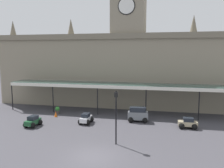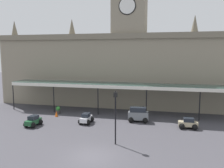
% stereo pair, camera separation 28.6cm
% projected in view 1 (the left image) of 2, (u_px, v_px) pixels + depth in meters
% --- Properties ---
extents(ground_plane, '(140.00, 140.00, 0.00)m').
position_uv_depth(ground_plane, '(93.00, 156.00, 19.16)').
color(ground_plane, '#413F45').
extents(station_building, '(41.35, 5.61, 18.02)m').
position_uv_depth(station_building, '(128.00, 66.00, 36.62)').
color(station_building, gray).
rests_on(station_building, ground).
extents(entrance_canopy, '(32.35, 3.26, 4.10)m').
position_uv_depth(entrance_canopy, '(123.00, 85.00, 32.13)').
color(entrance_canopy, '#38564C').
rests_on(entrance_canopy, ground).
extents(car_beige_sedan, '(2.07, 1.55, 1.19)m').
position_uv_depth(car_beige_sedan, '(188.00, 124.00, 26.24)').
color(car_beige_sedan, tan).
rests_on(car_beige_sedan, ground).
extents(car_white_sedan, '(1.53, 2.06, 1.19)m').
position_uv_depth(car_white_sedan, '(86.00, 119.00, 28.09)').
color(car_white_sedan, silver).
rests_on(car_white_sedan, ground).
extents(car_grey_van, '(2.47, 1.73, 1.77)m').
position_uv_depth(car_grey_van, '(138.00, 115.00, 28.70)').
color(car_grey_van, slate).
rests_on(car_grey_van, ground).
extents(car_green_sedan, '(1.64, 2.12, 1.19)m').
position_uv_depth(car_green_sedan, '(33.00, 122.00, 26.94)').
color(car_green_sedan, '#1E512D').
rests_on(car_green_sedan, ground).
extents(victorian_lamppost, '(0.30, 0.30, 4.93)m').
position_uv_depth(victorian_lamppost, '(116.00, 111.00, 21.30)').
color(victorian_lamppost, black).
rests_on(victorian_lamppost, ground).
extents(traffic_cone, '(0.40, 0.40, 0.75)m').
position_uv_depth(traffic_cone, '(56.00, 114.00, 30.94)').
color(traffic_cone, orange).
rests_on(traffic_cone, ground).
extents(planter_near_kerb, '(0.60, 0.60, 0.96)m').
position_uv_depth(planter_near_kerb, '(57.00, 110.00, 32.62)').
color(planter_near_kerb, '#47423D').
rests_on(planter_near_kerb, ground).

